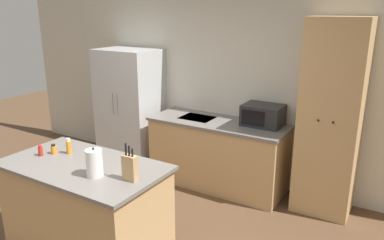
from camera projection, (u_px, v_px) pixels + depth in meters
The scene contains 12 objects.
wall_back at pixel (218, 85), 5.14m from camera, with size 7.20×0.06×2.60m.
refrigerator at pixel (131, 108), 5.60m from camera, with size 0.87×0.69×1.75m.
back_counter at pixel (218, 153), 4.98m from camera, with size 1.82×0.71×0.90m.
pantry_cabinet at pixel (330, 119), 4.18m from camera, with size 0.64×0.54×2.23m.
kitchen_island at pixel (86, 208), 3.61m from camera, with size 1.57×0.87×0.91m.
microwave at pixel (263, 115), 4.65m from camera, with size 0.48×0.38×0.26m.
knife_block at pixel (130, 167), 3.12m from camera, with size 0.13×0.06×0.33m.
spice_bottle_tall_dark at pixel (54, 149), 3.72m from camera, with size 0.05×0.05×0.10m.
spice_bottle_short_red at pixel (69, 146), 3.71m from camera, with size 0.05×0.05×0.16m.
spice_bottle_amber_oil at pixel (41, 151), 3.66m from camera, with size 0.04×0.04×0.11m.
kettle at pixel (94, 163), 3.20m from camera, with size 0.14×0.14×0.26m.
fire_extinguisher at pixel (105, 142), 6.11m from camera, with size 0.13×0.13×0.46m.
Camera 1 is at (2.32, -2.19, 2.30)m, focal length 35.00 mm.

